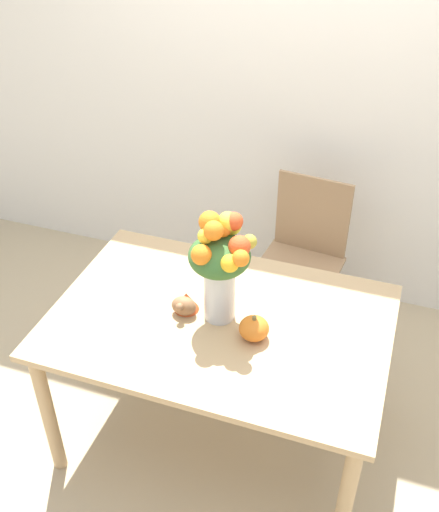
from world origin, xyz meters
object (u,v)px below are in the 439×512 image
pumpkin (254,328)px  turkey_figurine (185,303)px  dining_chair_near_window (301,260)px  flower_vase (221,263)px

pumpkin → turkey_figurine: size_ratio=0.85×
turkey_figurine → pumpkin: bearing=-10.6°
turkey_figurine → dining_chair_near_window: dining_chair_near_window is taller
pumpkin → flower_vase: bearing=154.7°
flower_vase → turkey_figurine: bearing=-172.4°
pumpkin → dining_chair_near_window: dining_chair_near_window is taller
flower_vase → pumpkin: flower_vase is taller
flower_vase → turkey_figurine: 0.27m
flower_vase → dining_chair_near_window: flower_vase is taller
turkey_figurine → dining_chair_near_window: (0.32, 0.85, -0.29)m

